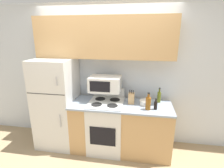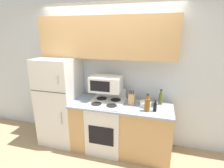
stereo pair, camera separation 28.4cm
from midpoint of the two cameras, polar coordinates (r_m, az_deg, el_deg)
ground_plane at (r=3.23m, az=-2.17°, el=-22.74°), size 12.00×12.00×0.00m
wall_back at (r=3.29m, az=1.40°, el=2.96°), size 8.00×0.05×2.55m
lower_cabinets at (r=3.15m, az=5.52°, el=-14.06°), size 1.69×0.65×0.89m
refrigerator at (r=3.40m, az=-14.26°, el=-5.35°), size 0.68×0.71×1.61m
upper_cabinets at (r=3.03m, az=0.63°, el=14.91°), size 2.37×0.31×0.69m
stove at (r=3.18m, az=0.84°, el=-13.23°), size 0.59×0.63×1.06m
microwave at (r=3.00m, az=0.78°, el=0.10°), size 0.53×0.37×0.25m
knife_block at (r=2.95m, az=9.18°, el=-4.88°), size 0.10×0.10×0.24m
bowl at (r=2.93m, az=13.71°, el=-6.33°), size 0.19×0.19×0.08m
bottle_soy_sauce at (r=2.78m, az=16.74°, el=-7.25°), size 0.05×0.05×0.18m
bottle_olive_oil at (r=3.06m, az=18.18°, el=-4.54°), size 0.06×0.06×0.26m
bottle_whiskey at (r=2.74m, az=14.39°, el=-6.51°), size 0.08×0.08×0.28m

